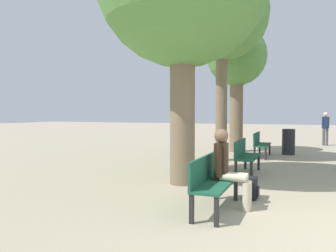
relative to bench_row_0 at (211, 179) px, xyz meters
The scene contains 9 objects.
bench_row_0 is the anchor object (origin of this frame).
bench_row_1 3.34m from the bench_row_0, 90.00° to the left, with size 0.44×1.50×0.85m.
bench_row_2 6.68m from the bench_row_0, 90.00° to the left, with size 0.44×1.50×0.85m.
tree_row_1 6.86m from the bench_row_0, 101.25° to the left, with size 2.95×2.95×6.15m.
tree_row_2 8.65m from the bench_row_0, 97.63° to the left, with size 2.34×2.34×4.94m.
person_seated 0.37m from the bench_row_0, 45.80° to the left, with size 0.60×0.34×1.28m.
backpack 1.11m from the bench_row_0, 62.36° to the left, with size 0.24×0.32×0.39m.
pedestrian_mid 12.18m from the bench_row_0, 78.76° to the left, with size 0.32×0.26×1.57m.
trash_bin 7.83m from the bench_row_0, 83.47° to the left, with size 0.45×0.45×0.94m.
Camera 1 is at (-0.56, -4.66, 1.55)m, focal length 35.00 mm.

